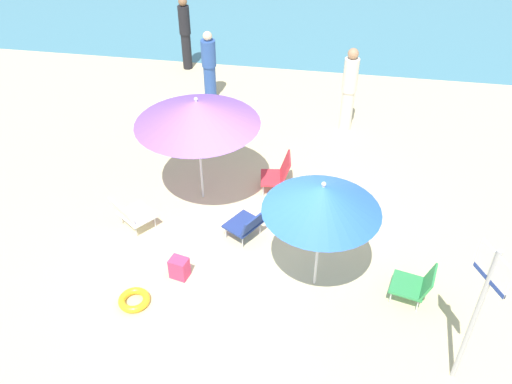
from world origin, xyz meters
TOP-DOWN VIEW (x-y plane):
  - ground_plane at (0.00, 0.00)m, footprint 40.00×40.00m
  - umbrella_purple at (-1.07, 1.18)m, footprint 2.00×2.00m
  - umbrella_blue at (0.99, -0.52)m, footprint 1.56×1.56m
  - beach_chair_a at (-1.99, 0.19)m, footprint 0.75×0.75m
  - beach_chair_b at (2.37, -0.60)m, footprint 0.63×0.57m
  - beach_chair_c at (0.19, 1.60)m, footprint 0.57×0.56m
  - beach_chair_d at (-0.12, 0.25)m, footprint 0.71×0.71m
  - person_a at (1.27, 3.90)m, footprint 0.29×0.29m
  - person_b at (-1.78, 4.74)m, footprint 0.32×0.32m
  - person_c at (-2.72, 6.20)m, footprint 0.27×0.27m
  - warning_sign at (2.77, -1.75)m, footprint 0.25×0.46m
  - swim_ring at (-1.44, -1.30)m, footprint 0.44×0.44m
  - beach_bag at (-0.95, -0.71)m, footprint 0.30×0.26m

SIDE VIEW (x-z plane):
  - ground_plane at x=0.00m, z-range 0.00..0.00m
  - swim_ring at x=-1.44m, z-range 0.00..0.10m
  - beach_bag at x=-0.95m, z-range 0.00..0.33m
  - beach_chair_a at x=-1.99m, z-range 0.01..0.60m
  - beach_chair_b at x=2.37m, z-range 0.02..0.60m
  - beach_chair_d at x=-0.12m, z-range 0.03..0.60m
  - beach_chair_c at x=0.19m, z-range 0.01..0.70m
  - person_b at x=-1.78m, z-range 0.00..1.56m
  - person_a at x=1.27m, z-range 0.02..1.76m
  - person_c at x=-2.72m, z-range 0.03..1.78m
  - warning_sign at x=2.77m, z-range 0.33..2.42m
  - umbrella_blue at x=0.99m, z-range 0.65..2.46m
  - umbrella_purple at x=-1.07m, z-range 0.70..2.62m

